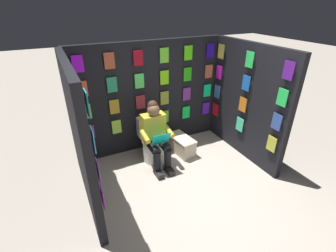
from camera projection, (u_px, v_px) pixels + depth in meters
name	position (u px, v px, depth m)	size (l,w,h in m)	color
ground_plane	(204.00, 206.00, 3.54)	(30.00, 30.00, 0.00)	#B2A899
display_wall_back	(151.00, 97.00, 4.60)	(2.90, 0.14, 2.06)	black
display_wall_left	(247.00, 102.00, 4.37)	(0.14, 1.89, 2.06)	black
display_wall_right	(79.00, 138.00, 3.25)	(0.14, 1.89, 2.06)	black
toilet	(152.00, 143.00, 4.48)	(0.41, 0.56, 0.77)	white
person_reading	(156.00, 135.00, 4.18)	(0.53, 0.69, 1.19)	gold
comic_longbox_near	(182.00, 145.00, 4.71)	(0.37, 0.63, 0.34)	beige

